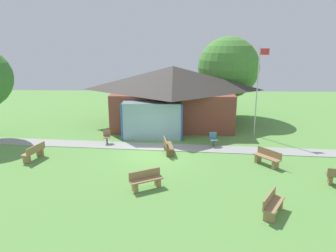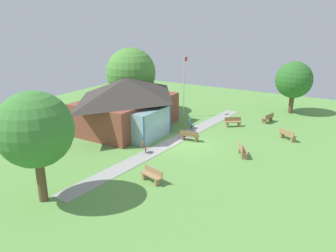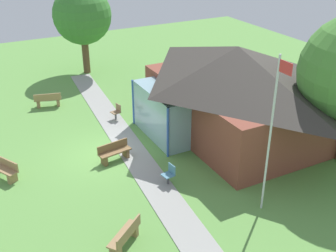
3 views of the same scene
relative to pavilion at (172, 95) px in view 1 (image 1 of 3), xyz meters
name	(u,v)px [view 1 (image 1 of 3)]	position (x,y,z in m)	size (l,w,h in m)	color
ground_plane	(156,154)	(-0.81, -6.22, -2.32)	(44.00, 44.00, 0.00)	#609947
pavilion	(172,95)	(0.00, 0.00, 0.00)	(9.58, 7.37, 4.44)	brown
footpath	(157,147)	(-0.81, -5.09, -2.30)	(21.88, 1.30, 0.03)	#999993
flagpole	(258,88)	(5.68, -2.48, 0.95)	(0.64, 0.08, 5.95)	silver
bench_front_right	(273,205)	(4.08, -12.69, -1.92)	(1.15, 1.51, 0.84)	#9E7A51
bench_front_center	(146,180)	(-0.93, -10.68, -1.92)	(1.52, 1.11, 0.84)	#9E7A51
bench_mid_right	(267,158)	(5.17, -7.76, -1.92)	(1.27, 1.46, 0.84)	#9E7A51
bench_rear_near_path	(168,147)	(-0.12, -6.11, -1.92)	(0.67, 1.55, 0.84)	brown
bench_mid_left	(34,153)	(-7.43, -7.36, -1.92)	(0.80, 1.56, 0.84)	#9E7A51
patio_chair_west	(107,137)	(-4.01, -4.50, -1.90)	(0.52, 0.52, 0.86)	#8C6B4C
patio_chair_lawn_spare	(213,140)	(2.64, -4.81, -1.90)	(0.50, 0.50, 0.86)	teal
tree_behind_pavilion_right	(228,68)	(4.52, 2.96, 1.74)	(4.97, 4.97, 6.55)	brown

